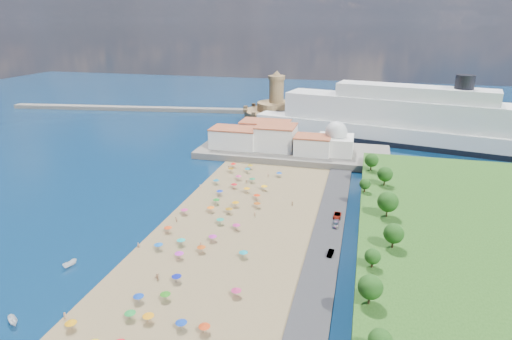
# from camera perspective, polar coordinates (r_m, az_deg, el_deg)

# --- Properties ---
(ground) EXTENTS (700.00, 700.00, 0.00)m
(ground) POSITION_cam_1_polar(r_m,az_deg,el_deg) (142.78, -4.08, -6.12)
(ground) COLOR #071938
(ground) RESTS_ON ground
(terrace) EXTENTS (90.00, 36.00, 3.00)m
(terrace) POSITION_cam_1_polar(r_m,az_deg,el_deg) (206.44, 4.94, 2.43)
(terrace) COLOR #59544C
(terrace) RESTS_ON ground
(jetty) EXTENTS (18.00, 70.00, 2.40)m
(jetty) POSITION_cam_1_polar(r_m,az_deg,el_deg) (243.75, 1.22, 5.05)
(jetty) COLOR #59544C
(jetty) RESTS_ON ground
(breakwater) EXTENTS (199.03, 34.77, 2.60)m
(breakwater) POSITION_cam_1_polar(r_m,az_deg,el_deg) (319.82, -14.35, 7.92)
(breakwater) COLOR #59544C
(breakwater) RESTS_ON ground
(waterfront_buildings) EXTENTS (57.00, 29.00, 11.00)m
(waterfront_buildings) POSITION_cam_1_polar(r_m,az_deg,el_deg) (207.72, 1.47, 4.43)
(waterfront_buildings) COLOR silver
(waterfront_buildings) RESTS_ON terrace
(domed_building) EXTENTS (16.00, 16.00, 15.00)m
(domed_building) POSITION_cam_1_polar(r_m,az_deg,el_deg) (200.32, 10.56, 3.87)
(domed_building) COLOR silver
(domed_building) RESTS_ON terrace
(fortress) EXTENTS (40.00, 40.00, 32.40)m
(fortress) POSITION_cam_1_polar(r_m,az_deg,el_deg) (271.09, 2.70, 7.69)
(fortress) COLOR #937149
(fortress) RESTS_ON ground
(cruise_ship) EXTENTS (169.19, 59.22, 36.67)m
(cruise_ship) POSITION_cam_1_polar(r_m,az_deg,el_deg) (237.08, 19.97, 5.89)
(cruise_ship) COLOR black
(cruise_ship) RESTS_ON ground
(beach_parasols) EXTENTS (32.53, 114.56, 2.20)m
(beach_parasols) POSITION_cam_1_polar(r_m,az_deg,el_deg) (135.13, -5.72, -6.71)
(beach_parasols) COLOR gray
(beach_parasols) RESTS_ON beach
(beachgoers) EXTENTS (38.04, 103.29, 1.89)m
(beachgoers) POSITION_cam_1_polar(r_m,az_deg,el_deg) (144.47, -4.87, -5.33)
(beachgoers) COLOR tan
(beachgoers) RESTS_ON beach
(moored_boats) EXTENTS (6.39, 26.54, 1.60)m
(moored_boats) POSITION_cam_1_polar(r_m,az_deg,el_deg) (116.84, -26.36, -14.08)
(moored_boats) COLOR white
(moored_boats) RESTS_ON ground
(parked_cars) EXTENTS (2.54, 28.90, 1.42)m
(parked_cars) POSITION_cam_1_polar(r_m,az_deg,el_deg) (136.08, 10.57, -7.12)
(parked_cars) COLOR gray
(parked_cars) RESTS_ON promenade
(hillside_trees) EXTENTS (12.08, 105.33, 7.88)m
(hillside_trees) POSITION_cam_1_polar(r_m,az_deg,el_deg) (129.14, 16.28, -4.84)
(hillside_trees) COLOR #382314
(hillside_trees) RESTS_ON hillside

